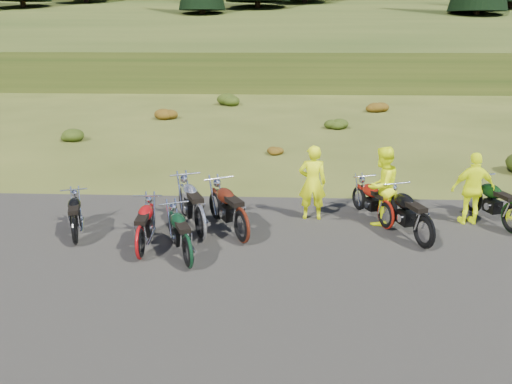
{
  "coord_description": "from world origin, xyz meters",
  "views": [
    {
      "loc": [
        -0.21,
        -9.35,
        4.55
      ],
      "look_at": [
        -0.7,
        1.45,
        1.01
      ],
      "focal_mm": 35.0,
      "sensor_mm": 36.0,
      "label": 1
    }
  ],
  "objects_px": {
    "motorcycle_0": "(76,245)",
    "motorcycle_3": "(201,240)",
    "person_middle": "(312,184)",
    "motorcycle_7": "(510,234)"
  },
  "relations": [
    {
      "from": "motorcycle_0",
      "to": "motorcycle_3",
      "type": "bearing_deg",
      "value": -100.4
    },
    {
      "from": "motorcycle_3",
      "to": "person_middle",
      "type": "relative_size",
      "value": 1.24
    },
    {
      "from": "motorcycle_0",
      "to": "person_middle",
      "type": "xyz_separation_m",
      "value": [
        5.28,
        1.83,
        0.94
      ]
    },
    {
      "from": "motorcycle_3",
      "to": "person_middle",
      "type": "bearing_deg",
      "value": -85.36
    },
    {
      "from": "motorcycle_7",
      "to": "person_middle",
      "type": "relative_size",
      "value": 1.14
    },
    {
      "from": "motorcycle_0",
      "to": "person_middle",
      "type": "distance_m",
      "value": 5.67
    },
    {
      "from": "motorcycle_0",
      "to": "person_middle",
      "type": "height_order",
      "value": "person_middle"
    },
    {
      "from": "motorcycle_0",
      "to": "motorcycle_7",
      "type": "bearing_deg",
      "value": -102.84
    },
    {
      "from": "person_middle",
      "to": "motorcycle_7",
      "type": "bearing_deg",
      "value": 170.72
    },
    {
      "from": "motorcycle_0",
      "to": "person_middle",
      "type": "bearing_deg",
      "value": -90.07
    }
  ]
}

